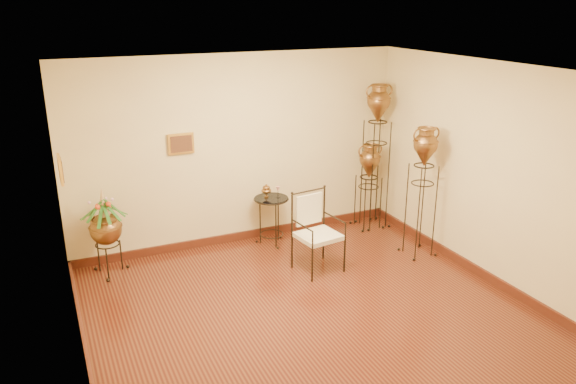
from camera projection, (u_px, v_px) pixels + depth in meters
name	position (u px, v px, depth m)	size (l,w,h in m)	color
ground	(315.00, 318.00, 6.48)	(5.00, 5.00, 0.00)	#5A2B15
room_shell	(316.00, 175.00, 5.93)	(5.02, 5.02, 2.81)	#CEB985
amphora_tall	(376.00, 155.00, 8.79)	(0.50, 0.50, 2.31)	black
amphora_mid	(422.00, 191.00, 7.84)	(0.52, 0.52, 1.88)	black
amphora_short	(369.00, 186.00, 8.90)	(0.48, 0.48, 1.39)	black
planter_urn	(105.00, 226.00, 7.33)	(0.74, 0.74, 1.23)	black
armchair	(318.00, 233.00, 7.47)	(0.68, 0.64, 1.08)	black
side_table	(271.00, 220.00, 8.36)	(0.55, 0.55, 0.92)	black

